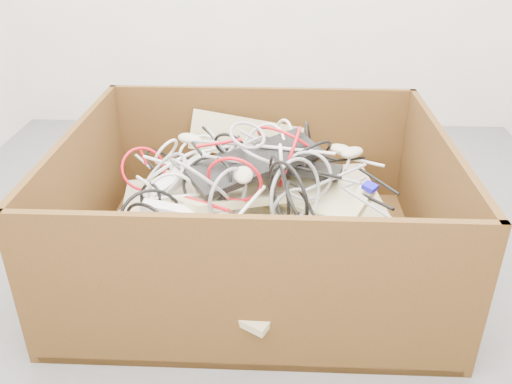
{
  "coord_description": "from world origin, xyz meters",
  "views": [
    {
      "loc": [
        0.09,
        -1.72,
        1.24
      ],
      "look_at": [
        0.02,
        0.02,
        0.3
      ],
      "focal_mm": 37.78,
      "sensor_mm": 36.0,
      "label": 1
    }
  ],
  "objects_px": {
    "cardboard_box": "(251,233)",
    "vga_plug": "(370,187)",
    "power_strip_left": "(178,178)",
    "power_strip_right": "(187,215)"
  },
  "relations": [
    {
      "from": "cardboard_box",
      "to": "vga_plug",
      "type": "bearing_deg",
      "value": -7.57
    },
    {
      "from": "power_strip_left",
      "to": "power_strip_right",
      "type": "relative_size",
      "value": 0.99
    },
    {
      "from": "cardboard_box",
      "to": "power_strip_right",
      "type": "xyz_separation_m",
      "value": [
        -0.19,
        -0.24,
        0.22
      ]
    },
    {
      "from": "vga_plug",
      "to": "power_strip_left",
      "type": "bearing_deg",
      "value": -143.34
    },
    {
      "from": "cardboard_box",
      "to": "vga_plug",
      "type": "distance_m",
      "value": 0.48
    },
    {
      "from": "power_strip_left",
      "to": "vga_plug",
      "type": "distance_m",
      "value": 0.68
    },
    {
      "from": "power_strip_left",
      "to": "vga_plug",
      "type": "relative_size",
      "value": 6.39
    },
    {
      "from": "power_strip_right",
      "to": "power_strip_left",
      "type": "bearing_deg",
      "value": 108.06
    },
    {
      "from": "power_strip_right",
      "to": "vga_plug",
      "type": "distance_m",
      "value": 0.64
    },
    {
      "from": "power_strip_left",
      "to": "vga_plug",
      "type": "bearing_deg",
      "value": -48.44
    }
  ]
}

